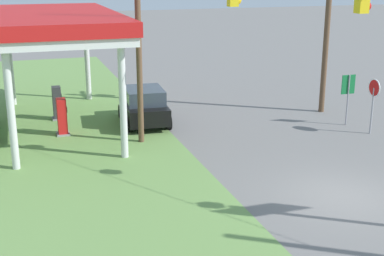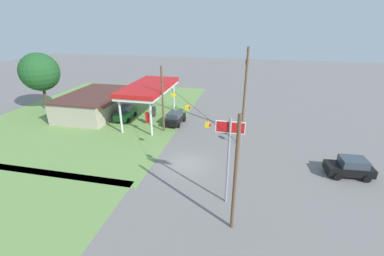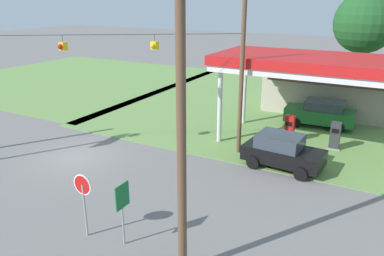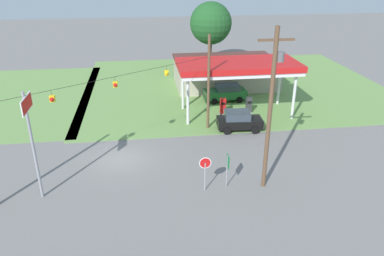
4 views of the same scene
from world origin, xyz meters
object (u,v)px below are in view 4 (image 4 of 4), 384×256
fuel_pump_near (223,107)px  utility_pole_main (271,104)px  car_at_pumps_rear (226,92)px  gas_station_store (225,72)px  car_at_pumps_front (239,120)px  stop_sign_overhead (30,126)px  tree_behind_station (211,23)px  gas_station_canopy (238,67)px  fuel_pump_far (249,106)px  route_sign (228,165)px  stop_sign_roadside (205,167)px

fuel_pump_near → utility_pole_main: 14.10m
car_at_pumps_rear → gas_station_store: bearing=-105.0°
car_at_pumps_front → gas_station_store: bearing=87.3°
fuel_pump_near → stop_sign_overhead: (-14.61, -12.42, 4.22)m
stop_sign_overhead → tree_behind_station: size_ratio=0.79×
utility_pole_main → car_at_pumps_front: bearing=86.5°
gas_station_canopy → stop_sign_overhead: (-15.93, -12.42, 0.22)m
car_at_pumps_rear → stop_sign_overhead: (-15.72, -16.28, 4.06)m
gas_station_store → fuel_pump_far: (0.40, -9.35, -0.85)m
fuel_pump_near → fuel_pump_far: same height
stop_sign_overhead → tree_behind_station: tree_behind_station is taller
car_at_pumps_front → tree_behind_station: (1.34, 21.81, 5.28)m
gas_station_store → fuel_pump_near: size_ratio=7.31×
car_at_pumps_front → route_sign: size_ratio=1.73×
car_at_pumps_front → tree_behind_station: tree_behind_station is taller
car_at_pumps_rear → route_sign: (-3.59, -16.76, 0.76)m
stop_sign_overhead → car_at_pumps_front: bearing=29.4°
stop_sign_roadside → route_sign: bearing=-170.8°
fuel_pump_far → stop_sign_overhead: stop_sign_overhead is taller
fuel_pump_far → car_at_pumps_rear: size_ratio=0.36×
gas_station_canopy → tree_behind_station: 18.02m
stop_sign_roadside → utility_pole_main: 5.83m
fuel_pump_near → route_sign: 13.17m
stop_sign_overhead → utility_pole_main: utility_pole_main is taller
fuel_pump_near → car_at_pumps_rear: bearing=73.9°
gas_station_store → fuel_pump_far: gas_station_store is taller
fuel_pump_far → car_at_pumps_rear: bearing=111.7°
car_at_pumps_rear → stop_sign_overhead: bearing=42.7°
car_at_pumps_front → tree_behind_station: bearing=90.8°
fuel_pump_far → utility_pole_main: utility_pole_main is taller
tree_behind_station → route_sign: bearing=-98.2°
fuel_pump_near → fuel_pump_far: (2.65, 0.00, 0.00)m
car_at_pumps_rear → utility_pole_main: utility_pole_main is taller
stop_sign_overhead → stop_sign_roadside: bearing=-4.0°
gas_station_canopy → gas_station_store: size_ratio=0.95×
stop_sign_roadside → tree_behind_station: bearing=-100.9°
route_sign → stop_sign_overhead: bearing=177.7°
gas_station_canopy → tree_behind_station: tree_behind_station is taller
fuel_pump_far → stop_sign_roadside: (-6.68, -13.15, 1.02)m
utility_pole_main → gas_station_store: bearing=84.4°
gas_station_canopy → gas_station_store: bearing=84.3°
fuel_pump_far → car_at_pumps_rear: car_at_pumps_rear is taller
gas_station_canopy → stop_sign_overhead: size_ratio=1.61×
car_at_pumps_front → tree_behind_station: size_ratio=0.46×
stop_sign_overhead → route_sign: bearing=-2.3°
car_at_pumps_front → route_sign: (-3.11, -9.05, 0.80)m
utility_pole_main → route_sign: bearing=175.1°
gas_station_store → tree_behind_station: bearing=91.9°
gas_station_store → stop_sign_overhead: 27.73m
utility_pole_main → tree_behind_station: 31.13m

